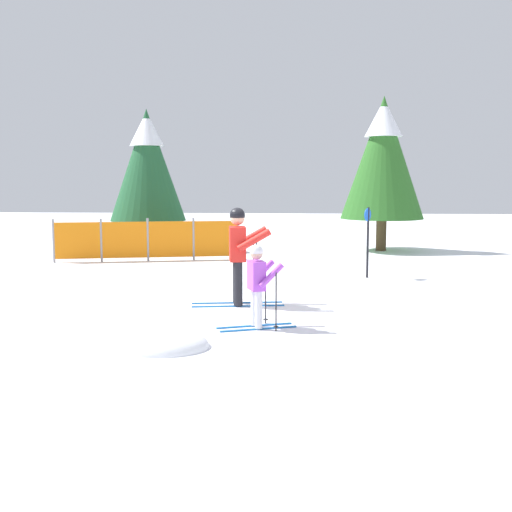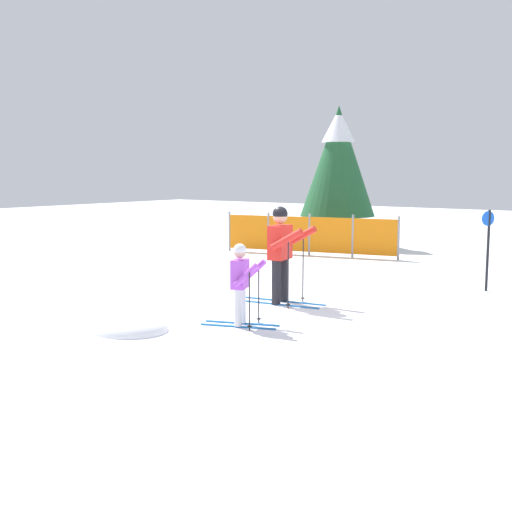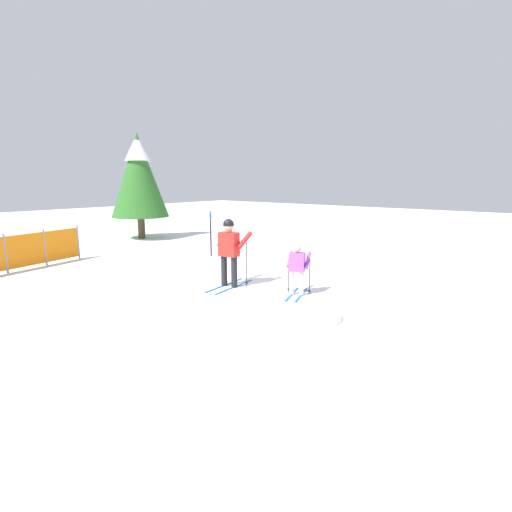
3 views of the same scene
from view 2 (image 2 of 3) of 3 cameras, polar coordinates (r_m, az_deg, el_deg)
name	(u,v)px [view 2 (image 2 of 3)]	position (r m, az deg, el deg)	size (l,w,h in m)	color
ground_plane	(271,306)	(10.89, 1.34, -4.43)	(60.00, 60.00, 0.00)	white
skier_adult	(281,246)	(10.92, 2.28, 0.93)	(1.61, 0.78, 1.67)	#1966B2
skier_child	(241,278)	(9.35, -1.33, -1.96)	(1.16, 0.68, 1.22)	#1966B2
safety_fence	(309,234)	(17.41, 4.77, 1.92)	(4.75, 1.11, 1.13)	gray
conifer_far	(338,159)	(19.92, 7.32, 8.51)	(2.28, 2.28, 4.24)	#4C3823
trail_marker	(488,241)	(12.82, 19.92, 1.22)	(0.17, 0.25, 1.54)	black
snow_mound	(128,330)	(9.42, -11.28, -6.46)	(1.22, 1.04, 0.49)	white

